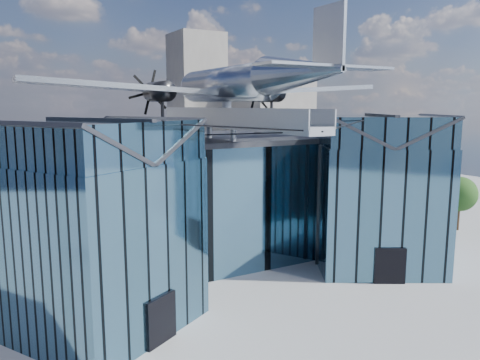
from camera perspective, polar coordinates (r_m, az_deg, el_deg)
ground_plane at (r=33.71m, az=1.72°, el=-12.65°), size 120.00×120.00×0.00m
museum at (r=37.06m, az=-2.91°, el=-1.72°), size 32.88×24.50×17.60m
bg_towers at (r=79.27m, az=-16.69°, el=6.98°), size 77.00×24.50×26.00m
tree_plaza_e at (r=51.65m, az=25.18°, el=-1.57°), size 4.48×4.48×5.44m
tree_side_e at (r=61.43m, az=22.74°, el=0.43°), size 4.72×4.72×5.83m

